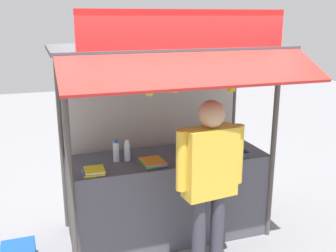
{
  "coord_description": "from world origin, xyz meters",
  "views": [
    {
      "loc": [
        -1.35,
        -3.97,
        2.49
      ],
      "look_at": [
        0.0,
        0.0,
        1.33
      ],
      "focal_mm": 42.42,
      "sensor_mm": 36.0,
      "label": 1
    }
  ],
  "objects_px": {
    "magazine_stack_rear_center": "(94,171)",
    "water_bottle_far_left": "(116,151)",
    "magazine_stack_center": "(153,163)",
    "magazine_stack_front_left": "(237,152)",
    "banana_bunch_leftmost": "(231,84)",
    "water_bottle_left": "(190,141)",
    "banana_bunch_inner_right": "(174,85)",
    "vendor_person": "(210,174)",
    "banana_bunch_inner_left": "(149,88)",
    "magazine_stack_right": "(197,161)",
    "water_bottle_far_right": "(127,151)",
    "banana_bunch_rightmost": "(202,83)"
  },
  "relations": [
    {
      "from": "water_bottle_left",
      "to": "vendor_person",
      "type": "relative_size",
      "value": 0.15
    },
    {
      "from": "magazine_stack_front_left",
      "to": "magazine_stack_rear_center",
      "type": "bearing_deg",
      "value": -178.44
    },
    {
      "from": "water_bottle_left",
      "to": "magazine_stack_front_left",
      "type": "bearing_deg",
      "value": -32.78
    },
    {
      "from": "banana_bunch_leftmost",
      "to": "magazine_stack_center",
      "type": "bearing_deg",
      "value": 160.89
    },
    {
      "from": "magazine_stack_front_left",
      "to": "magazine_stack_rear_center",
      "type": "distance_m",
      "value": 1.63
    },
    {
      "from": "magazine_stack_front_left",
      "to": "banana_bunch_leftmost",
      "type": "relative_size",
      "value": 0.89
    },
    {
      "from": "water_bottle_left",
      "to": "vendor_person",
      "type": "height_order",
      "value": "vendor_person"
    },
    {
      "from": "magazine_stack_front_left",
      "to": "vendor_person",
      "type": "bearing_deg",
      "value": -135.02
    },
    {
      "from": "water_bottle_left",
      "to": "magazine_stack_center",
      "type": "relative_size",
      "value": 0.82
    },
    {
      "from": "water_bottle_far_right",
      "to": "magazine_stack_center",
      "type": "bearing_deg",
      "value": -47.07
    },
    {
      "from": "water_bottle_far_right",
      "to": "banana_bunch_inner_right",
      "type": "height_order",
      "value": "banana_bunch_inner_right"
    },
    {
      "from": "banana_bunch_rightmost",
      "to": "vendor_person",
      "type": "height_order",
      "value": "banana_bunch_rightmost"
    },
    {
      "from": "water_bottle_far_left",
      "to": "vendor_person",
      "type": "relative_size",
      "value": 0.14
    },
    {
      "from": "magazine_stack_center",
      "to": "magazine_stack_right",
      "type": "relative_size",
      "value": 1.2
    },
    {
      "from": "banana_bunch_inner_left",
      "to": "vendor_person",
      "type": "distance_m",
      "value": 0.98
    },
    {
      "from": "water_bottle_far_right",
      "to": "banana_bunch_inner_left",
      "type": "relative_size",
      "value": 0.78
    },
    {
      "from": "magazine_stack_center",
      "to": "magazine_stack_rear_center",
      "type": "height_order",
      "value": "magazine_stack_center"
    },
    {
      "from": "water_bottle_far_right",
      "to": "banana_bunch_rightmost",
      "type": "xyz_separation_m",
      "value": [
        0.65,
        -0.49,
        0.78
      ]
    },
    {
      "from": "magazine_stack_center",
      "to": "water_bottle_left",
      "type": "bearing_deg",
      "value": 30.24
    },
    {
      "from": "magazine_stack_rear_center",
      "to": "magazine_stack_front_left",
      "type": "bearing_deg",
      "value": 1.56
    },
    {
      "from": "water_bottle_far_right",
      "to": "banana_bunch_inner_right",
      "type": "xyz_separation_m",
      "value": [
        0.36,
        -0.49,
        0.78
      ]
    },
    {
      "from": "water_bottle_left",
      "to": "banana_bunch_inner_right",
      "type": "distance_m",
      "value": 1.04
    },
    {
      "from": "water_bottle_left",
      "to": "water_bottle_far_right",
      "type": "height_order",
      "value": "water_bottle_left"
    },
    {
      "from": "magazine_stack_right",
      "to": "banana_bunch_inner_left",
      "type": "xyz_separation_m",
      "value": [
        -0.57,
        -0.17,
        0.85
      ]
    },
    {
      "from": "water_bottle_far_left",
      "to": "banana_bunch_inner_left",
      "type": "distance_m",
      "value": 0.94
    },
    {
      "from": "banana_bunch_inner_right",
      "to": "water_bottle_far_right",
      "type": "bearing_deg",
      "value": 126.45
    },
    {
      "from": "water_bottle_far_left",
      "to": "magazine_stack_center",
      "type": "height_order",
      "value": "water_bottle_far_left"
    },
    {
      "from": "water_bottle_left",
      "to": "vendor_person",
      "type": "bearing_deg",
      "value": -100.56
    },
    {
      "from": "vendor_person",
      "to": "banana_bunch_inner_left",
      "type": "bearing_deg",
      "value": 138.39
    },
    {
      "from": "magazine_stack_rear_center",
      "to": "vendor_person",
      "type": "xyz_separation_m",
      "value": [
        1.0,
        -0.58,
        0.06
      ]
    },
    {
      "from": "banana_bunch_rightmost",
      "to": "vendor_person",
      "type": "distance_m",
      "value": 0.87
    },
    {
      "from": "magazine_stack_center",
      "to": "magazine_stack_rear_center",
      "type": "xyz_separation_m",
      "value": [
        -0.62,
        -0.01,
        -0.0
      ]
    },
    {
      "from": "water_bottle_far_right",
      "to": "banana_bunch_rightmost",
      "type": "relative_size",
      "value": 0.83
    },
    {
      "from": "vendor_person",
      "to": "magazine_stack_right",
      "type": "bearing_deg",
      "value": 73.18
    },
    {
      "from": "magazine_stack_right",
      "to": "banana_bunch_inner_right",
      "type": "xyz_separation_m",
      "value": [
        -0.33,
        -0.17,
        0.86
      ]
    },
    {
      "from": "magazine_stack_center",
      "to": "magazine_stack_right",
      "type": "height_order",
      "value": "magazine_stack_center"
    },
    {
      "from": "magazine_stack_rear_center",
      "to": "water_bottle_far_left",
      "type": "bearing_deg",
      "value": 43.24
    },
    {
      "from": "banana_bunch_inner_left",
      "to": "banana_bunch_rightmost",
      "type": "distance_m",
      "value": 0.53
    },
    {
      "from": "magazine_stack_front_left",
      "to": "vendor_person",
      "type": "distance_m",
      "value": 0.89
    },
    {
      "from": "magazine_stack_front_left",
      "to": "banana_bunch_inner_left",
      "type": "relative_size",
      "value": 0.95
    },
    {
      "from": "magazine_stack_center",
      "to": "banana_bunch_leftmost",
      "type": "relative_size",
      "value": 1.0
    },
    {
      "from": "water_bottle_far_right",
      "to": "magazine_stack_right",
      "type": "xyz_separation_m",
      "value": [
        0.69,
        -0.32,
        -0.09
      ]
    },
    {
      "from": "magazine_stack_center",
      "to": "banana_bunch_inner_right",
      "type": "xyz_separation_m",
      "value": [
        0.14,
        -0.26,
        0.86
      ]
    },
    {
      "from": "magazine_stack_front_left",
      "to": "magazine_stack_center",
      "type": "xyz_separation_m",
      "value": [
        -1.01,
        -0.03,
        0.0
      ]
    },
    {
      "from": "water_bottle_far_right",
      "to": "banana_bunch_inner_right",
      "type": "relative_size",
      "value": 0.82
    },
    {
      "from": "magazine_stack_rear_center",
      "to": "magazine_stack_center",
      "type": "bearing_deg",
      "value": 1.35
    },
    {
      "from": "water_bottle_left",
      "to": "magazine_stack_right",
      "type": "distance_m",
      "value": 0.43
    },
    {
      "from": "banana_bunch_leftmost",
      "to": "banana_bunch_inner_left",
      "type": "bearing_deg",
      "value": -179.84
    },
    {
      "from": "banana_bunch_inner_left",
      "to": "banana_bunch_leftmost",
      "type": "height_order",
      "value": "same"
    },
    {
      "from": "water_bottle_far_right",
      "to": "vendor_person",
      "type": "relative_size",
      "value": 0.13
    }
  ]
}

